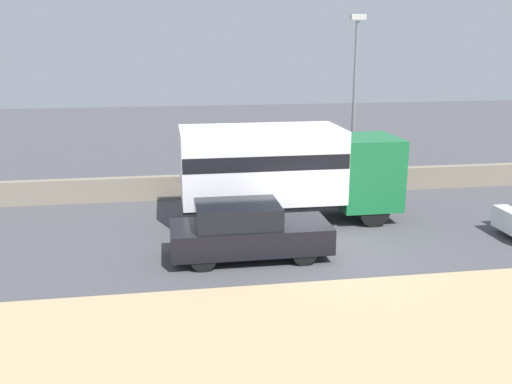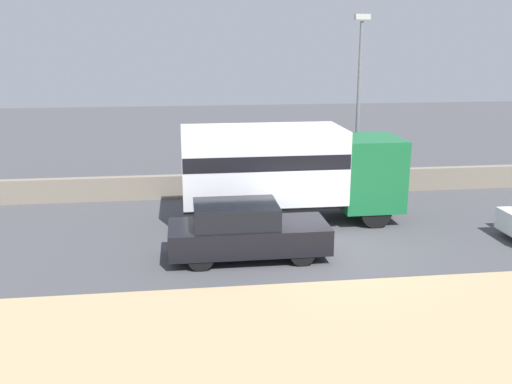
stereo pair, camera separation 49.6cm
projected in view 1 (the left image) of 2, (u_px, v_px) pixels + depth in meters
ground_plane at (308, 253)px, 16.83m from camera, size 80.00×80.00×0.00m
dirt_shoulder_foreground at (377, 351)px, 11.47m from camera, size 60.00×6.96×0.04m
stone_wall_backdrop at (268, 184)px, 23.05m from camera, size 60.00×0.35×0.93m
street_lamp at (355, 95)px, 21.78m from camera, size 0.56×0.28×7.01m
box_truck at (284, 167)px, 19.24m from camera, size 7.40×2.61×3.28m
car_hatchback at (247, 231)px, 16.26m from camera, size 4.54×1.87×1.63m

